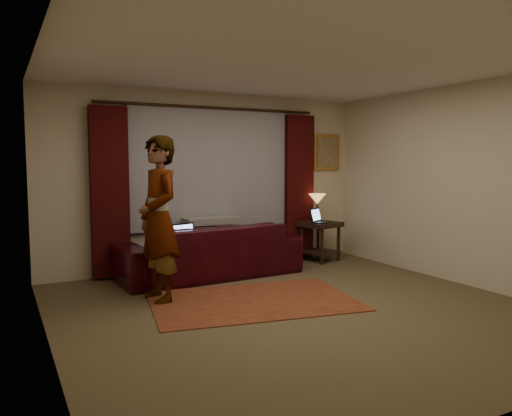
{
  "coord_description": "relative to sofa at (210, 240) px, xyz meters",
  "views": [
    {
      "loc": [
        -2.85,
        -4.45,
        1.6
      ],
      "look_at": [
        0.1,
        1.2,
        1.0
      ],
      "focal_mm": 35.0,
      "sensor_mm": 36.0,
      "label": 1
    }
  ],
  "objects": [
    {
      "name": "end_table",
      "position": [
        1.98,
        0.17,
        -0.19
      ],
      "size": [
        0.68,
        0.68,
        0.63
      ],
      "primitive_type": "cube",
      "rotation": [
        0.0,
        0.0,
        0.28
      ],
      "color": "black",
      "rests_on": "floor"
    },
    {
      "name": "ceiling",
      "position": [
        0.25,
        -1.92,
        2.09
      ],
      "size": [
        5.0,
        5.0,
        0.02
      ],
      "primitive_type": "cube",
      "color": "silver",
      "rests_on": "ground"
    },
    {
      "name": "area_rug",
      "position": [
        -0.04,
        -1.41,
        -0.5
      ],
      "size": [
        2.53,
        1.91,
        0.01
      ],
      "primitive_type": "cube",
      "rotation": [
        0.0,
        0.0,
        -0.18
      ],
      "color": "brown",
      "rests_on": "floor"
    },
    {
      "name": "sheer_curtain",
      "position": [
        0.25,
        0.52,
        0.99
      ],
      "size": [
        2.5,
        0.05,
        1.8
      ],
      "primitive_type": "cube",
      "color": "gray",
      "rests_on": "wall_back"
    },
    {
      "name": "wall_back",
      "position": [
        0.25,
        0.58,
        0.79
      ],
      "size": [
        5.0,
        0.02,
        2.6
      ],
      "primitive_type": "cube",
      "color": "beige",
      "rests_on": "ground"
    },
    {
      "name": "wall_left",
      "position": [
        -2.25,
        -1.92,
        0.79
      ],
      "size": [
        0.02,
        5.0,
        2.6
      ],
      "primitive_type": "cube",
      "color": "beige",
      "rests_on": "ground"
    },
    {
      "name": "wall_right",
      "position": [
        2.75,
        -1.92,
        0.79
      ],
      "size": [
        0.02,
        5.0,
        2.6
      ],
      "primitive_type": "cube",
      "color": "beige",
      "rests_on": "ground"
    },
    {
      "name": "curtain_rod",
      "position": [
        0.25,
        0.47,
        1.87
      ],
      "size": [
        0.04,
        0.04,
        3.4
      ],
      "primitive_type": "cylinder",
      "color": "#301F10",
      "rests_on": "wall_back"
    },
    {
      "name": "floor",
      "position": [
        0.25,
        -1.92,
        -0.51
      ],
      "size": [
        5.0,
        5.0,
        0.01
      ],
      "primitive_type": "cube",
      "color": "brown",
      "rests_on": "ground"
    },
    {
      "name": "drape_left",
      "position": [
        -1.25,
        0.47,
        0.67
      ],
      "size": [
        0.5,
        0.14,
        2.3
      ],
      "primitive_type": "cube",
      "color": "#350809",
      "rests_on": "floor"
    },
    {
      "name": "laptop_sofa",
      "position": [
        -0.38,
        -0.22,
        0.13
      ],
      "size": [
        0.46,
        0.48,
        0.26
      ],
      "primitive_type": null,
      "rotation": [
        0.0,
        0.0,
        0.28
      ],
      "color": "black",
      "rests_on": "sofa"
    },
    {
      "name": "drape_right",
      "position": [
        1.75,
        0.47,
        0.67
      ],
      "size": [
        0.5,
        0.14,
        2.3
      ],
      "primitive_type": "cube",
      "color": "#350809",
      "rests_on": "floor"
    },
    {
      "name": "clothing_pile",
      "position": [
        0.83,
        -0.13,
        0.1
      ],
      "size": [
        0.49,
        0.38,
        0.21
      ],
      "primitive_type": "ellipsoid",
      "rotation": [
        0.0,
        0.0,
        0.0
      ],
      "color": "#834A5E",
      "rests_on": "sofa"
    },
    {
      "name": "tiffany_lamp",
      "position": [
        1.99,
        0.28,
        0.35
      ],
      "size": [
        0.35,
        0.35,
        0.45
      ],
      "primitive_type": null,
      "rotation": [
        0.0,
        0.0,
        0.32
      ],
      "color": "olive",
      "rests_on": "end_table"
    },
    {
      "name": "laptop_table",
      "position": [
        1.93,
        0.05,
        0.24
      ],
      "size": [
        0.45,
        0.46,
        0.23
      ],
      "primitive_type": null,
      "rotation": [
        0.0,
        0.0,
        0.54
      ],
      "color": "black",
      "rests_on": "end_table"
    },
    {
      "name": "picture_frame",
      "position": [
        2.35,
        0.55,
        1.24
      ],
      "size": [
        0.5,
        0.04,
        0.6
      ],
      "primitive_type": "cube",
      "color": "gold",
      "rests_on": "wall_back"
    },
    {
      "name": "throw_blanket",
      "position": [
        0.15,
        0.29,
        0.51
      ],
      "size": [
        0.82,
        0.34,
        0.1
      ],
      "primitive_type": "cube",
      "rotation": [
        0.0,
        0.0,
        0.01
      ],
      "color": "gray",
      "rests_on": "sofa"
    },
    {
      "name": "sofa",
      "position": [
        0.0,
        0.0,
        0.0
      ],
      "size": [
        2.57,
        1.22,
        1.01
      ],
      "primitive_type": "imported",
      "rotation": [
        0.0,
        0.0,
        3.19
      ],
      "color": "black",
      "rests_on": "floor"
    },
    {
      "name": "person",
      "position": [
        -0.98,
        -0.88,
        0.44
      ],
      "size": [
        0.62,
        0.62,
        1.89
      ],
      "primitive_type": "imported",
      "rotation": [
        0.0,
        0.0,
        -1.45
      ],
      "color": "gray",
      "rests_on": "floor"
    }
  ]
}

